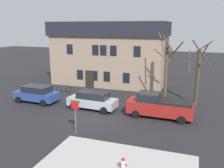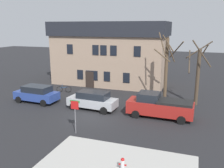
{
  "view_description": "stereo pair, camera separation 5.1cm",
  "coord_description": "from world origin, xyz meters",
  "px_view_note": "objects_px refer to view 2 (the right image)",
  "views": [
    {
      "loc": [
        8.03,
        -17.82,
        7.64
      ],
      "look_at": [
        0.61,
        3.63,
        2.2
      ],
      "focal_mm": 38.91,
      "sensor_mm": 36.0,
      "label": 1
    },
    {
      "loc": [
        8.08,
        -17.8,
        7.64
      ],
      "look_at": [
        0.61,
        3.63,
        2.2
      ],
      "focal_mm": 38.91,
      "sensor_mm": 36.0,
      "label": 2
    }
  ],
  "objects_px": {
    "car_blue_wagon": "(37,94)",
    "bicycle_leaning": "(64,89)",
    "building_main": "(110,53)",
    "tree_bare_mid": "(198,73)",
    "tree_bare_near": "(166,67)",
    "pickup_truck_red": "(159,106)",
    "street_sign_pole": "(75,110)",
    "fire_hydrant": "(123,164)",
    "car_silver_wagon": "(93,100)"
  },
  "relations": [
    {
      "from": "car_silver_wagon",
      "to": "street_sign_pole",
      "type": "relative_size",
      "value": 1.89
    },
    {
      "from": "tree_bare_near",
      "to": "fire_hydrant",
      "type": "bearing_deg",
      "value": -92.02
    },
    {
      "from": "tree_bare_near",
      "to": "bicycle_leaning",
      "type": "distance_m",
      "value": 12.15
    },
    {
      "from": "tree_bare_near",
      "to": "pickup_truck_red",
      "type": "bearing_deg",
      "value": -88.4
    },
    {
      "from": "car_blue_wagon",
      "to": "building_main",
      "type": "bearing_deg",
      "value": 68.34
    },
    {
      "from": "tree_bare_near",
      "to": "bicycle_leaning",
      "type": "bearing_deg",
      "value": -177.61
    },
    {
      "from": "car_silver_wagon",
      "to": "pickup_truck_red",
      "type": "xyz_separation_m",
      "value": [
        6.22,
        0.01,
        0.12
      ]
    },
    {
      "from": "tree_bare_near",
      "to": "pickup_truck_red",
      "type": "distance_m",
      "value": 5.51
    },
    {
      "from": "car_blue_wagon",
      "to": "bicycle_leaning",
      "type": "relative_size",
      "value": 2.72
    },
    {
      "from": "tree_bare_mid",
      "to": "fire_hydrant",
      "type": "height_order",
      "value": "tree_bare_mid"
    },
    {
      "from": "tree_bare_near",
      "to": "tree_bare_mid",
      "type": "height_order",
      "value": "tree_bare_near"
    },
    {
      "from": "pickup_truck_red",
      "to": "building_main",
      "type": "bearing_deg",
      "value": 127.7
    },
    {
      "from": "street_sign_pole",
      "to": "bicycle_leaning",
      "type": "relative_size",
      "value": 1.49
    },
    {
      "from": "tree_bare_mid",
      "to": "street_sign_pole",
      "type": "xyz_separation_m",
      "value": [
        -8.16,
        -9.86,
        -1.44
      ]
    },
    {
      "from": "tree_bare_near",
      "to": "pickup_truck_red",
      "type": "height_order",
      "value": "tree_bare_near"
    },
    {
      "from": "tree_bare_near",
      "to": "car_silver_wagon",
      "type": "height_order",
      "value": "tree_bare_near"
    },
    {
      "from": "street_sign_pole",
      "to": "car_blue_wagon",
      "type": "bearing_deg",
      "value": 143.29
    },
    {
      "from": "building_main",
      "to": "car_blue_wagon",
      "type": "xyz_separation_m",
      "value": [
        -4.22,
        -10.62,
        -3.27
      ]
    },
    {
      "from": "car_blue_wagon",
      "to": "street_sign_pole",
      "type": "bearing_deg",
      "value": -36.71
    },
    {
      "from": "tree_bare_mid",
      "to": "car_silver_wagon",
      "type": "bearing_deg",
      "value": -153.34
    },
    {
      "from": "building_main",
      "to": "pickup_truck_red",
      "type": "height_order",
      "value": "building_main"
    },
    {
      "from": "building_main",
      "to": "tree_bare_mid",
      "type": "xyz_separation_m",
      "value": [
        11.2,
        -6.17,
        -0.96
      ]
    },
    {
      "from": "car_silver_wagon",
      "to": "bicycle_leaning",
      "type": "bearing_deg",
      "value": 142.13
    },
    {
      "from": "pickup_truck_red",
      "to": "street_sign_pole",
      "type": "bearing_deg",
      "value": -134.85
    },
    {
      "from": "tree_bare_near",
      "to": "tree_bare_mid",
      "type": "distance_m",
      "value": 3.08
    },
    {
      "from": "tree_bare_mid",
      "to": "car_silver_wagon",
      "type": "height_order",
      "value": "tree_bare_mid"
    },
    {
      "from": "pickup_truck_red",
      "to": "fire_hydrant",
      "type": "height_order",
      "value": "pickup_truck_red"
    },
    {
      "from": "tree_bare_mid",
      "to": "pickup_truck_red",
      "type": "bearing_deg",
      "value": -122.4
    },
    {
      "from": "car_silver_wagon",
      "to": "pickup_truck_red",
      "type": "distance_m",
      "value": 6.22
    },
    {
      "from": "tree_bare_near",
      "to": "car_silver_wagon",
      "type": "bearing_deg",
      "value": -141.44
    },
    {
      "from": "pickup_truck_red",
      "to": "tree_bare_mid",
      "type": "bearing_deg",
      "value": 57.6
    },
    {
      "from": "building_main",
      "to": "tree_bare_near",
      "type": "height_order",
      "value": "building_main"
    },
    {
      "from": "car_silver_wagon",
      "to": "pickup_truck_red",
      "type": "relative_size",
      "value": 0.85
    },
    {
      "from": "tree_bare_near",
      "to": "pickup_truck_red",
      "type": "xyz_separation_m",
      "value": [
        0.14,
        -4.84,
        -2.63
      ]
    },
    {
      "from": "bicycle_leaning",
      "to": "building_main",
      "type": "bearing_deg",
      "value": 61.1
    },
    {
      "from": "car_blue_wagon",
      "to": "fire_hydrant",
      "type": "xyz_separation_m",
      "value": [
        11.9,
        -8.95,
        -0.4
      ]
    },
    {
      "from": "fire_hydrant",
      "to": "street_sign_pole",
      "type": "bearing_deg",
      "value": 142.65
    },
    {
      "from": "tree_bare_near",
      "to": "bicycle_leaning",
      "type": "xyz_separation_m",
      "value": [
        -11.69,
        -0.49,
        -3.27
      ]
    },
    {
      "from": "building_main",
      "to": "tree_bare_near",
      "type": "bearing_deg",
      "value": -35.84
    },
    {
      "from": "car_blue_wagon",
      "to": "bicycle_leaning",
      "type": "xyz_separation_m",
      "value": [
        0.69,
        4.23,
        -0.53
      ]
    },
    {
      "from": "building_main",
      "to": "tree_bare_mid",
      "type": "bearing_deg",
      "value": -28.84
    },
    {
      "from": "building_main",
      "to": "fire_hydrant",
      "type": "height_order",
      "value": "building_main"
    },
    {
      "from": "tree_bare_near",
      "to": "tree_bare_mid",
      "type": "bearing_deg",
      "value": -5.09
    },
    {
      "from": "pickup_truck_red",
      "to": "street_sign_pole",
      "type": "relative_size",
      "value": 2.23
    },
    {
      "from": "car_silver_wagon",
      "to": "street_sign_pole",
      "type": "distance_m",
      "value": 5.44
    },
    {
      "from": "car_silver_wagon",
      "to": "street_sign_pole",
      "type": "height_order",
      "value": "street_sign_pole"
    },
    {
      "from": "pickup_truck_red",
      "to": "car_blue_wagon",
      "type": "bearing_deg",
      "value": 179.44
    },
    {
      "from": "tree_bare_mid",
      "to": "car_blue_wagon",
      "type": "xyz_separation_m",
      "value": [
        -15.42,
        -4.45,
        -2.3
      ]
    },
    {
      "from": "tree_bare_mid",
      "to": "fire_hydrant",
      "type": "distance_m",
      "value": 14.12
    },
    {
      "from": "tree_bare_near",
      "to": "street_sign_pole",
      "type": "bearing_deg",
      "value": -116.84
    }
  ]
}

